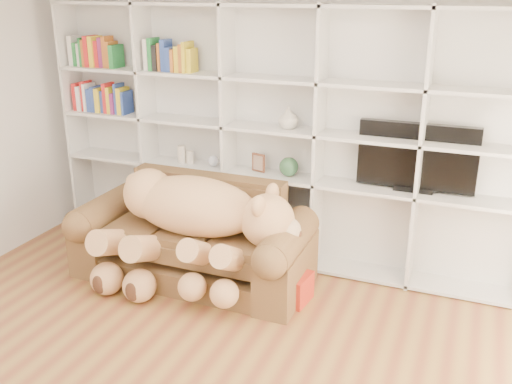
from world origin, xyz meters
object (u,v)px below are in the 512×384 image
at_px(teddy_bear, 191,220).
at_px(tv, 417,158).
at_px(gift_box, 291,287).
at_px(sofa, 194,242).

bearing_deg(teddy_bear, tv, 19.18).
xyz_separation_m(gift_box, tv, (0.85, 0.75, 1.03)).
distance_m(teddy_bear, tv, 1.99).
height_order(teddy_bear, gift_box, teddy_bear).
bearing_deg(sofa, gift_box, -5.15).
bearing_deg(gift_box, sofa, 174.85).
bearing_deg(tv, sofa, -159.91).
xyz_separation_m(sofa, gift_box, (0.95, -0.09, -0.21)).
relative_size(gift_box, tv, 0.31).
xyz_separation_m(sofa, tv, (1.81, 0.66, 0.82)).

